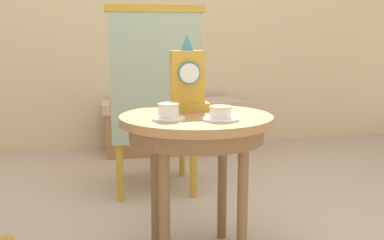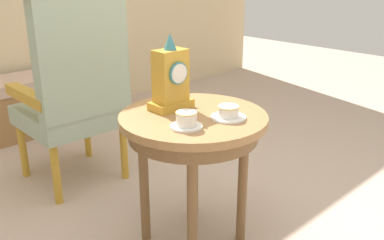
{
  "view_description": "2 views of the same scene",
  "coord_description": "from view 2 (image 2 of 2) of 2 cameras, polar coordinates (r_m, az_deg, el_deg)",
  "views": [
    {
      "loc": [
        -0.33,
        -1.78,
        0.95
      ],
      "look_at": [
        0.02,
        0.02,
        0.62
      ],
      "focal_mm": 41.84,
      "sensor_mm": 36.0,
      "label": 1
    },
    {
      "loc": [
        -1.18,
        -1.23,
        1.25
      ],
      "look_at": [
        0.04,
        0.04,
        0.61
      ],
      "focal_mm": 40.34,
      "sensor_mm": 36.0,
      "label": 2
    }
  ],
  "objects": [
    {
      "name": "window_bench",
      "position": [
        3.62,
        -19.18,
        2.4
      ],
      "size": [
        1.17,
        0.4,
        0.44
      ],
      "color": "#CCA893",
      "rests_on": "ground"
    },
    {
      "name": "mantel_clock",
      "position": [
        1.9,
        -2.81,
        5.39
      ],
      "size": [
        0.19,
        0.11,
        0.34
      ],
      "color": "gold",
      "rests_on": "side_table"
    },
    {
      "name": "armchair",
      "position": [
        2.5,
        -15.18,
        4.09
      ],
      "size": [
        0.56,
        0.54,
        1.14
      ],
      "color": "#9EB299",
      "rests_on": "ground"
    },
    {
      "name": "teacup_right",
      "position": [
        1.81,
        4.84,
        0.92
      ],
      "size": [
        0.15,
        0.15,
        0.06
      ],
      "color": "white",
      "rests_on": "side_table"
    },
    {
      "name": "side_table",
      "position": [
        1.89,
        0.16,
        -1.57
      ],
      "size": [
        0.65,
        0.65,
        0.64
      ],
      "color": "#9E7042",
      "rests_on": "ground"
    },
    {
      "name": "teacup_left",
      "position": [
        1.7,
        -0.75,
        -0.07
      ],
      "size": [
        0.13,
        0.13,
        0.07
      ],
      "color": "white",
      "rests_on": "side_table"
    }
  ]
}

